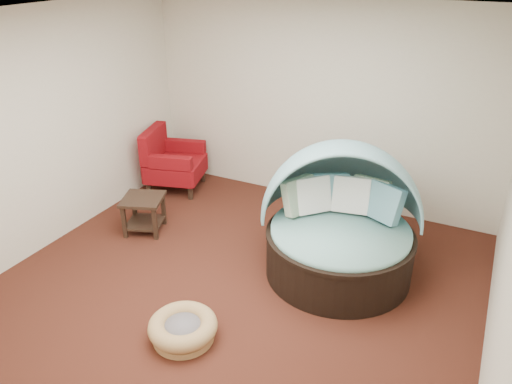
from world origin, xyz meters
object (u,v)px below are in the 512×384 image
at_px(canopy_daybed, 341,215).
at_px(red_armchair, 171,162).
at_px(pet_basket, 183,328).
at_px(side_table, 144,210).

relative_size(canopy_daybed, red_armchair, 2.14).
xyz_separation_m(pet_basket, side_table, (-1.57, 1.46, 0.19)).
xyz_separation_m(canopy_daybed, red_armchair, (-2.94, 0.94, -0.26)).
bearing_deg(side_table, red_armchair, 109.20).
height_order(canopy_daybed, side_table, canopy_daybed).
xyz_separation_m(red_armchair, side_table, (0.43, -1.24, -0.12)).
height_order(canopy_daybed, pet_basket, canopy_daybed).
bearing_deg(pet_basket, side_table, 137.14).
distance_m(canopy_daybed, side_table, 2.55).
bearing_deg(canopy_daybed, pet_basket, -137.64).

